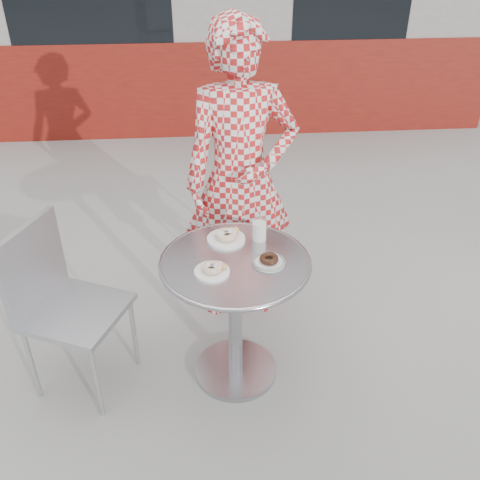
{
  "coord_description": "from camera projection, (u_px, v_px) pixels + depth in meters",
  "views": [
    {
      "loc": [
        -0.19,
        -2.06,
        2.21
      ],
      "look_at": [
        -0.01,
        0.12,
        0.82
      ],
      "focal_mm": 40.0,
      "sensor_mm": 36.0,
      "label": 1
    }
  ],
  "objects": [
    {
      "name": "seated_person",
      "position": [
        241.0,
        179.0,
        3.01
      ],
      "size": [
        0.67,
        0.47,
        1.76
      ],
      "primitive_type": "imported",
      "rotation": [
        0.0,
        0.0,
        0.08
      ],
      "color": "#B11B1C",
      "rests_on": "ground"
    },
    {
      "name": "chair_far",
      "position": [
        235.0,
        247.0,
        3.57
      ],
      "size": [
        0.43,
        0.44,
        0.82
      ],
      "rotation": [
        0.0,
        0.0,
        3.27
      ],
      "color": "#ADAFB5",
      "rests_on": "ground"
    },
    {
      "name": "plate_checker",
      "position": [
        269.0,
        261.0,
        2.54
      ],
      "size": [
        0.16,
        0.16,
        0.04
      ],
      "rotation": [
        0.0,
        0.0,
        -0.02
      ],
      "color": "white",
      "rests_on": "bistro_table"
    },
    {
      "name": "milk_cup",
      "position": [
        259.0,
        230.0,
        2.69
      ],
      "size": [
        0.08,
        0.08,
        0.12
      ],
      "rotation": [
        0.0,
        0.0,
        0.23
      ],
      "color": "white",
      "rests_on": "bistro_table"
    },
    {
      "name": "plate_near",
      "position": [
        213.0,
        269.0,
        2.47
      ],
      "size": [
        0.17,
        0.17,
        0.04
      ],
      "rotation": [
        0.0,
        0.0,
        -0.24
      ],
      "color": "white",
      "rests_on": "bistro_table"
    },
    {
      "name": "plate_far",
      "position": [
        227.0,
        236.0,
        2.71
      ],
      "size": [
        0.19,
        0.19,
        0.05
      ],
      "rotation": [
        0.0,
        0.0,
        0.31
      ],
      "color": "white",
      "rests_on": "bistro_table"
    },
    {
      "name": "ground",
      "position": [
        244.0,
        377.0,
        2.93
      ],
      "size": [
        60.0,
        60.0,
        0.0
      ],
      "primitive_type": "plane",
      "color": "#A29F9A",
      "rests_on": "ground"
    },
    {
      "name": "bistro_table",
      "position": [
        235.0,
        291.0,
        2.66
      ],
      "size": [
        0.74,
        0.74,
        0.75
      ],
      "rotation": [
        0.0,
        0.0,
        0.05
      ],
      "color": "#B3B2B7",
      "rests_on": "ground"
    },
    {
      "name": "chair_left",
      "position": [
        81.0,
        339.0,
        2.77
      ],
      "size": [
        0.58,
        0.58,
        0.93
      ],
      "rotation": [
        0.0,
        0.0,
        1.16
      ],
      "color": "#ADAFB5",
      "rests_on": "ground"
    }
  ]
}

